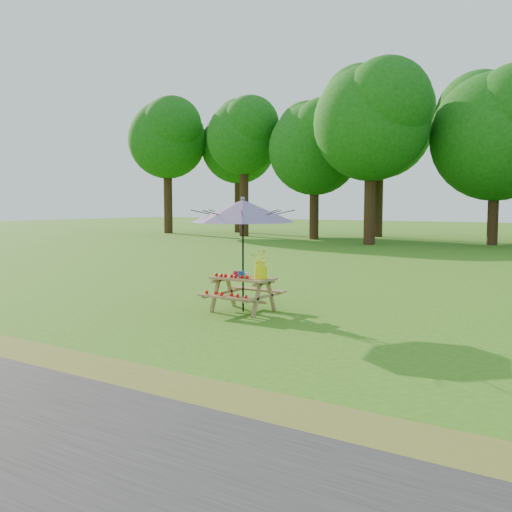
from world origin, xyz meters
The scene contains 7 objects.
ground centered at (0.00, 0.00, 0.00)m, with size 120.00×120.00×0.00m, color #377215.
drygrass_strip centered at (0.00, -2.80, 0.00)m, with size 120.00×1.20×0.01m, color olive.
picnic_table centered at (-3.46, 1.55, 0.33)m, with size 1.20×1.32×0.67m.
patio_umbrella centered at (-3.46, 1.55, 1.95)m, with size 2.39×2.39×2.25m.
produce_bins centered at (-3.53, 1.59, 0.72)m, with size 0.33×0.39×0.13m.
tomatoes_row centered at (-3.61, 1.37, 0.71)m, with size 0.77×0.13×0.07m, color red, non-canonical shape.
flower_bucket centered at (-3.07, 1.58, 0.96)m, with size 0.38×0.35×0.55m.
Camera 1 is at (2.71, -7.47, 2.09)m, focal length 40.00 mm.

